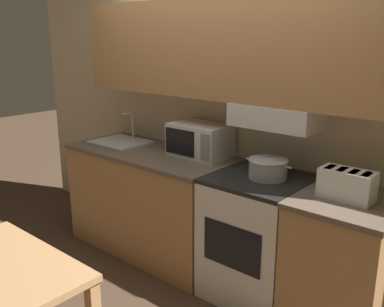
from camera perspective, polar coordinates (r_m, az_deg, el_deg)
ground_plane at (r=3.86m, az=5.23°, el=-13.40°), size 16.00×16.00×0.00m
wall_back at (r=3.34m, az=5.33°, el=9.41°), size 5.16×0.38×2.55m
lower_counter_main at (r=3.81m, az=-5.36°, el=-6.26°), size 1.53×0.69×0.91m
lower_counter_right_stub at (r=2.94m, az=19.53°, el=-13.97°), size 0.60×0.69×0.91m
stove_range at (r=3.18m, az=8.80°, el=-10.92°), size 0.65×0.67×0.91m
cooking_pot at (r=2.98m, az=10.10°, el=-1.91°), size 0.35×0.28×0.14m
microwave at (r=3.47m, az=1.09°, el=1.81°), size 0.48×0.33×0.27m
toaster at (r=2.71m, az=19.94°, el=-3.91°), size 0.33×0.17×0.18m
sink_basin at (r=3.95m, az=-9.51°, el=1.55°), size 0.49×0.41×0.28m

